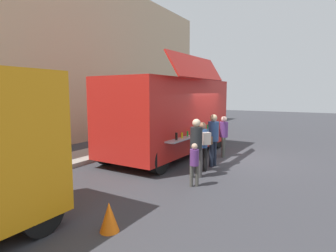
% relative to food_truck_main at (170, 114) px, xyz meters
% --- Properties ---
extents(ground_plane, '(60.00, 60.00, 0.00)m').
position_rel_food_truck_main_xyz_m(ground_plane, '(0.76, -2.41, -1.66)').
color(ground_plane, '#38383D').
extents(curb_strip, '(28.00, 1.60, 0.15)m').
position_rel_food_truck_main_xyz_m(curb_strip, '(-4.00, 2.62, -1.58)').
color(curb_strip, '#9E998E').
rests_on(curb_strip, ground).
extents(food_truck_main, '(6.32, 3.16, 3.82)m').
position_rel_food_truck_main_xyz_m(food_truck_main, '(0.00, 0.00, 0.00)').
color(food_truck_main, red).
rests_on(food_truck_main, ground).
extents(traffic_cone_orange, '(0.36, 0.36, 0.55)m').
position_rel_food_truck_main_xyz_m(traffic_cone_orange, '(-6.01, -2.12, -1.38)').
color(traffic_cone_orange, orange).
rests_on(traffic_cone_orange, ground).
extents(trash_bin, '(0.60, 0.60, 0.88)m').
position_rel_food_truck_main_xyz_m(trash_bin, '(3.74, 2.32, -1.22)').
color(trash_bin, '#2F6038').
rests_on(trash_bin, ground).
extents(customer_front_ordering, '(0.59, 0.37, 1.79)m').
position_rel_food_truck_main_xyz_m(customer_front_ordering, '(-0.75, -2.12, -0.59)').
color(customer_front_ordering, '#1E2535').
rests_on(customer_front_ordering, ground).
extents(customer_mid_with_backpack, '(0.48, 0.50, 1.59)m').
position_rel_food_truck_main_xyz_m(customer_mid_with_backpack, '(-1.54, -2.08, -0.68)').
color(customer_mid_with_backpack, black).
rests_on(customer_mid_with_backpack, ground).
extents(customer_rear_waiting, '(0.36, 0.36, 1.76)m').
position_rel_food_truck_main_xyz_m(customer_rear_waiting, '(-2.23, -2.16, -0.61)').
color(customer_rear_waiting, '#484444').
rests_on(customer_rear_waiting, ground).
extents(customer_extra_browsing, '(0.33, 0.33, 1.61)m').
position_rel_food_truck_main_xyz_m(customer_extra_browsing, '(0.81, -1.98, -0.70)').
color(customer_extra_browsing, '#484A44').
rests_on(customer_extra_browsing, ground).
extents(child_near_queue, '(0.24, 0.24, 1.18)m').
position_rel_food_truck_main_xyz_m(child_near_queue, '(-2.99, -2.44, -0.95)').
color(child_near_queue, '#494841').
rests_on(child_near_queue, ground).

